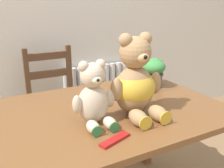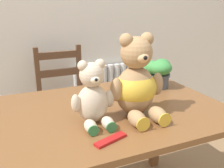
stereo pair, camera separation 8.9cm
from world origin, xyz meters
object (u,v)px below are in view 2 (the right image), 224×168
object	(u,v)px
chocolate_bar	(111,140)
teddy_bear_right	(136,84)
wooden_chair_behind	(65,106)
teddy_bear_left	(93,97)
potted_plant	(156,71)

from	to	relation	value
chocolate_bar	teddy_bear_right	bearing A→B (deg)	40.96
wooden_chair_behind	teddy_bear_left	size ratio (longest dim) A/B	3.19
teddy_bear_right	potted_plant	bearing A→B (deg)	-134.28
wooden_chair_behind	chocolate_bar	size ratio (longest dim) A/B	6.38
wooden_chair_behind	potted_plant	distance (m)	0.91
teddy_bear_right	teddy_bear_left	bearing A→B (deg)	1.30
teddy_bear_left	wooden_chair_behind	bearing A→B (deg)	-92.58
teddy_bear_left	potted_plant	world-z (taller)	teddy_bear_left
teddy_bear_left	chocolate_bar	size ratio (longest dim) A/B	2.00
wooden_chair_behind	chocolate_bar	distance (m)	1.21
teddy_bear_left	chocolate_bar	xyz separation A→B (m)	(0.01, -0.19, -0.12)
wooden_chair_behind	teddy_bear_right	world-z (taller)	teddy_bear_right
teddy_bear_left	chocolate_bar	world-z (taller)	teddy_bear_left
potted_plant	teddy_bear_right	bearing A→B (deg)	-135.33
potted_plant	chocolate_bar	world-z (taller)	potted_plant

